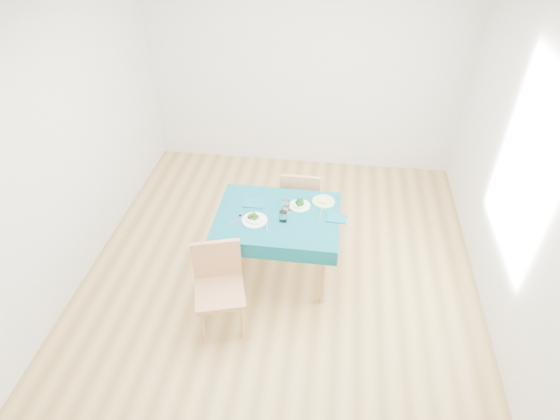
# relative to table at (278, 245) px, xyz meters

# --- Properties ---
(room_shell) EXTENTS (4.02, 4.52, 2.73)m
(room_shell) POSITION_rel_table_xyz_m (0.02, -0.03, 0.97)
(room_shell) COLOR olive
(room_shell) RESTS_ON ground
(table) EXTENTS (1.16, 0.88, 0.76)m
(table) POSITION_rel_table_xyz_m (0.00, 0.00, 0.00)
(table) COLOR #084E5D
(table) RESTS_ON ground
(chair_near) EXTENTS (0.54, 0.57, 1.07)m
(chair_near) POSITION_rel_table_xyz_m (-0.42, -0.73, 0.16)
(chair_near) COLOR #B27F53
(chair_near) RESTS_ON ground
(chair_far) EXTENTS (0.42, 0.46, 1.05)m
(chair_far) POSITION_rel_table_xyz_m (0.16, 0.74, 0.15)
(chair_far) COLOR #B27F53
(chair_far) RESTS_ON ground
(bowl_near) EXTENTS (0.24, 0.24, 0.07)m
(bowl_near) POSITION_rel_table_xyz_m (-0.21, -0.11, 0.42)
(bowl_near) COLOR white
(bowl_near) RESTS_ON table
(bowl_far) EXTENTS (0.21, 0.21, 0.06)m
(bowl_far) POSITION_rel_table_xyz_m (0.19, 0.17, 0.41)
(bowl_far) COLOR white
(bowl_far) RESTS_ON table
(fork_near) EXTENTS (0.09, 0.18, 0.00)m
(fork_near) POSITION_rel_table_xyz_m (-0.39, -0.13, 0.38)
(fork_near) COLOR silver
(fork_near) RESTS_ON table
(knife_near) EXTENTS (0.05, 0.20, 0.00)m
(knife_near) POSITION_rel_table_xyz_m (-0.08, -0.13, 0.38)
(knife_near) COLOR silver
(knife_near) RESTS_ON table
(fork_far) EXTENTS (0.09, 0.19, 0.00)m
(fork_far) POSITION_rel_table_xyz_m (0.07, 0.09, 0.38)
(fork_far) COLOR silver
(fork_far) RESTS_ON table
(knife_far) EXTENTS (0.04, 0.20, 0.00)m
(knife_far) POSITION_rel_table_xyz_m (0.40, 0.10, 0.38)
(knife_far) COLOR silver
(knife_far) RESTS_ON table
(napkin_near) EXTENTS (0.20, 0.15, 0.01)m
(napkin_near) POSITION_rel_table_xyz_m (-0.26, 0.15, 0.38)
(napkin_near) COLOR #0C5867
(napkin_near) RESTS_ON table
(napkin_far) EXTENTS (0.20, 0.14, 0.01)m
(napkin_far) POSITION_rel_table_xyz_m (0.56, 0.02, 0.38)
(napkin_far) COLOR #0C5867
(napkin_far) RESTS_ON table
(tumbler_center) EXTENTS (0.08, 0.08, 0.10)m
(tumbler_center) POSITION_rel_table_xyz_m (0.06, 0.10, 0.43)
(tumbler_center) COLOR white
(tumbler_center) RESTS_ON table
(tumbler_side) EXTENTS (0.08, 0.08, 0.10)m
(tumbler_side) POSITION_rel_table_xyz_m (0.06, -0.07, 0.43)
(tumbler_side) COLOR white
(tumbler_side) RESTS_ON table
(side_plate) EXTENTS (0.22, 0.22, 0.01)m
(side_plate) POSITION_rel_table_xyz_m (0.42, 0.27, 0.38)
(side_plate) COLOR #A3DA6A
(side_plate) RESTS_ON table
(bread_slice) EXTENTS (0.10, 0.10, 0.01)m
(bread_slice) POSITION_rel_table_xyz_m (0.42, 0.27, 0.40)
(bread_slice) COLOR beige
(bread_slice) RESTS_ON side_plate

